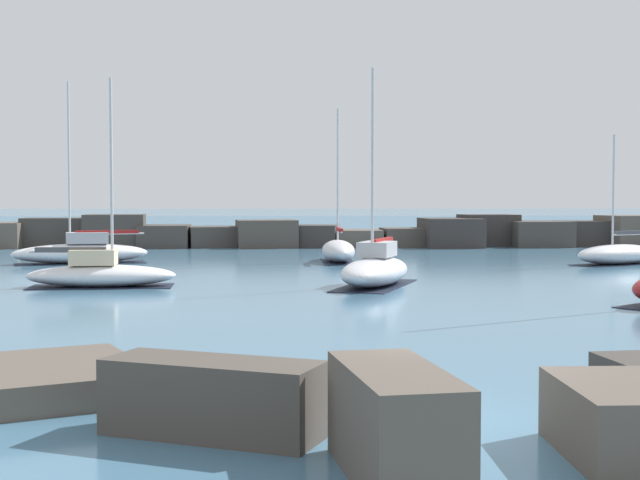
# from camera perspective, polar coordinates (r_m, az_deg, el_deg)

# --- Properties ---
(ground_plane) EXTENTS (600.00, 600.00, 0.00)m
(ground_plane) POSITION_cam_1_polar(r_m,az_deg,el_deg) (15.34, 7.71, -11.41)
(ground_plane) COLOR teal
(open_sea_beyond) EXTENTS (400.00, 116.00, 0.01)m
(open_sea_beyond) POSITION_cam_1_polar(r_m,az_deg,el_deg) (128.23, -1.63, 1.03)
(open_sea_beyond) COLOR #386684
(open_sea_beyond) RESTS_ON ground
(breakwater_jetty) EXTENTS (72.67, 5.92, 2.50)m
(breakwater_jetty) POSITION_cam_1_polar(r_m,az_deg,el_deg) (68.31, 2.57, 0.43)
(breakwater_jetty) COLOR #4C443D
(breakwater_jetty) RESTS_ON ground
(foreground_rocks) EXTENTS (14.91, 9.46, 1.48)m
(foreground_rocks) POSITION_cam_1_polar(r_m,az_deg,el_deg) (14.58, 5.82, -10.19)
(foreground_rocks) COLOR brown
(foreground_rocks) RESTS_ON ground
(sailboat_moored_0) EXTENTS (6.32, 2.57, 8.75)m
(sailboat_moored_0) POSITION_cam_1_polar(r_m,az_deg,el_deg) (38.58, -13.89, -2.08)
(sailboat_moored_0) COLOR white
(sailboat_moored_0) RESTS_ON ground
(sailboat_moored_3) EXTENTS (6.33, 4.76, 7.27)m
(sailboat_moored_3) POSITION_cam_1_polar(r_m,az_deg,el_deg) (52.87, 18.53, -0.85)
(sailboat_moored_3) COLOR silver
(sailboat_moored_3) RESTS_ON ground
(sailboat_moored_4) EXTENTS (4.58, 7.08, 9.14)m
(sailboat_moored_4) POSITION_cam_1_polar(r_m,az_deg,el_deg) (37.93, 3.56, -1.88)
(sailboat_moored_4) COLOR white
(sailboat_moored_4) RESTS_ON ground
(sailboat_moored_5) EXTENTS (1.91, 5.90, 8.97)m
(sailboat_moored_5) POSITION_cam_1_polar(r_m,az_deg,el_deg) (52.00, 1.17, -0.67)
(sailboat_moored_5) COLOR silver
(sailboat_moored_5) RESTS_ON ground
(sailboat_moored_6) EXTENTS (7.94, 4.35, 10.32)m
(sailboat_moored_6) POSITION_cam_1_polar(r_m,az_deg,el_deg) (52.64, -15.04, -0.73)
(sailboat_moored_6) COLOR white
(sailboat_moored_6) RESTS_ON ground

